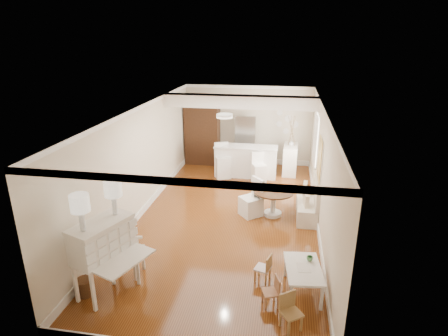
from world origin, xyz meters
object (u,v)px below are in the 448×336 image
(kids_table, at_px, (303,280))
(fridge, at_px, (255,142))
(dining_table, at_px, (273,203))
(bar_stool_left, at_px, (223,161))
(kids_chair_c, at_px, (291,313))
(bar_stool_right, at_px, (259,168))
(pantry_cabinet, at_px, (202,132))
(secretary_bureau, at_px, (105,257))
(wicker_basket, at_px, (85,287))
(kids_chair_a, at_px, (271,292))
(gustavian_armchair, at_px, (127,253))
(sideboard, at_px, (290,159))
(breakfast_counter, at_px, (246,161))
(kids_chair_b, at_px, (263,268))
(slip_chair_far, at_px, (252,197))
(slip_chair_near, at_px, (251,198))

(kids_table, bearing_deg, fridge, 102.40)
(dining_table, bearing_deg, bar_stool_left, 125.14)
(kids_chair_c, xyz_separation_m, bar_stool_right, (-1.02, 6.20, 0.18))
(pantry_cabinet, xyz_separation_m, fridge, (1.90, -0.03, -0.25))
(kids_chair_c, bearing_deg, kids_table, 43.39)
(secretary_bureau, relative_size, wicker_basket, 4.55)
(kids_chair_a, height_order, fridge, fridge)
(gustavian_armchair, bearing_deg, fridge, -24.54)
(kids_table, height_order, kids_chair_c, kids_chair_c)
(kids_chair_a, height_order, dining_table, dining_table)
(fridge, bearing_deg, secretary_bureau, -105.11)
(secretary_bureau, xyz_separation_m, sideboard, (3.24, 6.90, -0.22))
(kids_chair_a, xyz_separation_m, breakfast_counter, (-1.15, 6.26, 0.23))
(dining_table, relative_size, breakfast_counter, 0.49)
(gustavian_armchair, bearing_deg, bar_stool_right, -31.32)
(kids_chair_b, bearing_deg, dining_table, -164.16)
(kids_chair_b, bearing_deg, pantry_cabinet, -141.06)
(kids_chair_b, bearing_deg, gustavian_armchair, -66.16)
(wicker_basket, distance_m, kids_chair_b, 3.26)
(kids_table, xyz_separation_m, bar_stool_left, (-2.43, 5.53, 0.32))
(secretary_bureau, xyz_separation_m, dining_table, (2.83, 3.58, -0.36))
(bar_stool_left, relative_size, sideboard, 1.14)
(breakfast_counter, bearing_deg, pantry_cabinet, 147.57)
(kids_chair_a, xyz_separation_m, pantry_cabinet, (-2.85, 7.34, 0.87))
(dining_table, relative_size, slip_chair_far, 1.24)
(slip_chair_near, xyz_separation_m, slip_chair_far, (-0.00, 0.24, -0.09))
(wicker_basket, xyz_separation_m, kids_chair_c, (3.65, -0.24, 0.16))
(gustavian_armchair, distance_m, dining_table, 4.08)
(gustavian_armchair, relative_size, fridge, 0.59)
(fridge, bearing_deg, bar_stool_right, -80.09)
(dining_table, distance_m, pantry_cabinet, 4.79)
(kids_chair_a, xyz_separation_m, kids_chair_b, (-0.18, 0.68, 0.01))
(kids_chair_c, relative_size, dining_table, 0.62)
(secretary_bureau, distance_m, kids_chair_a, 2.98)
(kids_chair_c, height_order, dining_table, dining_table)
(breakfast_counter, xyz_separation_m, sideboard, (1.44, 0.54, -0.03))
(wicker_basket, bearing_deg, gustavian_armchair, 48.68)
(pantry_cabinet, bearing_deg, slip_chair_near, -61.26)
(breakfast_counter, xyz_separation_m, bar_stool_left, (-0.73, -0.27, 0.06))
(gustavian_armchair, bearing_deg, pantry_cabinet, -9.18)
(fridge, bearing_deg, kids_chair_b, -83.38)
(bar_stool_left, bearing_deg, kids_chair_a, -96.29)
(kids_chair_c, relative_size, breakfast_counter, 0.30)
(wicker_basket, distance_m, slip_chair_near, 4.51)
(kids_chair_c, distance_m, fridge, 7.94)
(kids_chair_a, height_order, bar_stool_left, bar_stool_left)
(bar_stool_right, relative_size, pantry_cabinet, 0.43)
(slip_chair_near, bearing_deg, breakfast_counter, 149.62)
(slip_chair_far, xyz_separation_m, bar_stool_left, (-1.19, 2.36, 0.17))
(secretary_bureau, bearing_deg, kids_chair_a, 22.79)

